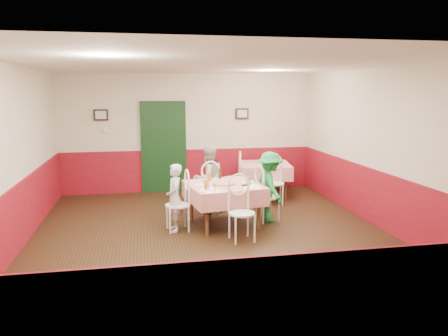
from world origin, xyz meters
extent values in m
plane|color=black|center=(0.00, 0.00, 0.00)|extent=(7.00, 7.00, 0.00)
plane|color=white|center=(0.00, 0.00, 2.80)|extent=(7.00, 7.00, 0.00)
cube|color=beige|center=(0.00, 3.50, 1.40)|extent=(6.00, 0.10, 2.80)
cube|color=beige|center=(0.00, -3.50, 1.40)|extent=(6.00, 0.10, 2.80)
cube|color=beige|center=(-3.00, 0.00, 1.40)|extent=(0.10, 7.00, 2.80)
cube|color=beige|center=(3.00, 0.00, 1.40)|extent=(0.10, 7.00, 2.80)
cube|color=maroon|center=(0.00, 3.48, 0.50)|extent=(6.00, 0.03, 1.00)
cube|color=maroon|center=(0.00, -3.48, 0.50)|extent=(6.00, 0.03, 1.00)
cube|color=maroon|center=(-2.98, 0.00, 0.50)|extent=(0.03, 7.00, 1.00)
cube|color=maroon|center=(2.98, 0.00, 0.50)|extent=(0.03, 7.00, 1.00)
cube|color=black|center=(-0.60, 3.45, 1.05)|extent=(0.96, 0.06, 2.10)
cube|color=black|center=(-2.00, 3.45, 1.85)|extent=(0.32, 0.03, 0.26)
cube|color=black|center=(1.30, 3.45, 1.85)|extent=(0.32, 0.03, 0.26)
cube|color=white|center=(-1.90, 3.45, 1.50)|extent=(0.10, 0.03, 0.10)
cube|color=red|center=(0.30, 0.54, 0.38)|extent=(1.40, 1.40, 0.77)
cube|color=red|center=(1.63, 2.56, 0.38)|extent=(1.28, 1.28, 0.77)
cylinder|color=#B74723|center=(0.30, 0.51, 0.77)|extent=(0.46, 0.46, 0.03)
cylinder|color=white|center=(-0.10, 0.49, 0.77)|extent=(0.29, 0.29, 0.01)
cylinder|color=white|center=(0.74, 0.60, 0.77)|extent=(0.29, 0.29, 0.01)
cylinder|color=white|center=(0.23, 0.95, 0.77)|extent=(0.29, 0.29, 0.01)
cylinder|color=#BF7219|center=(-0.06, 0.25, 0.83)|extent=(0.09, 0.09, 0.14)
cylinder|color=#BF7219|center=(0.71, 0.39, 0.83)|extent=(0.09, 0.09, 0.14)
cylinder|color=#BF7219|center=(0.09, 0.89, 0.83)|extent=(0.09, 0.09, 0.14)
cylinder|color=#381C0A|center=(0.31, 0.97, 0.87)|extent=(0.07, 0.07, 0.23)
cylinder|color=silver|center=(-0.05, 0.07, 0.81)|extent=(0.04, 0.04, 0.09)
cylinder|color=silver|center=(0.04, 0.01, 0.81)|extent=(0.04, 0.04, 0.09)
cylinder|color=#B23319|center=(-0.09, 0.13, 0.81)|extent=(0.04, 0.04, 0.09)
cube|color=white|center=(-0.01, 0.08, 0.76)|extent=(0.40, 0.47, 0.00)
cube|color=white|center=(0.73, 0.23, 0.76)|extent=(0.32, 0.41, 0.00)
cube|color=black|center=(0.63, 0.31, 0.77)|extent=(0.12, 0.11, 0.02)
imported|color=gray|center=(-0.59, 0.40, 0.58)|extent=(0.28, 0.43, 1.17)
imported|color=gray|center=(0.16, 1.43, 0.68)|extent=(0.81, 0.74, 1.36)
imported|color=gray|center=(1.19, 0.68, 0.65)|extent=(0.56, 0.88, 1.30)
camera|label=1|loc=(-1.12, -6.89, 2.38)|focal=35.00mm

